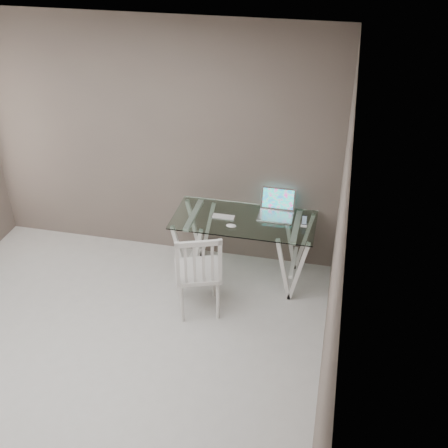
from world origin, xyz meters
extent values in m
plane|color=beige|center=(0.00, 0.00, 0.00)|extent=(4.50, 4.50, 0.00)
cube|color=white|center=(0.00, 0.00, 2.70)|extent=(4.00, 4.50, 0.02)
cube|color=#64574F|center=(0.00, 2.25, 1.35)|extent=(4.00, 0.02, 2.70)
cube|color=#64574F|center=(2.00, 0.00, 1.35)|extent=(0.02, 4.50, 2.70)
cube|color=silver|center=(1.04, 1.85, 0.74)|extent=(1.50, 0.70, 0.01)
cube|color=white|center=(0.49, 1.85, 0.36)|extent=(0.24, 0.62, 0.72)
cube|color=white|center=(1.59, 1.85, 0.36)|extent=(0.24, 0.62, 0.72)
cube|color=silver|center=(0.70, 1.22, 0.47)|extent=(0.57, 0.57, 0.04)
cylinder|color=silver|center=(0.59, 0.99, 0.23)|extent=(0.04, 0.04, 0.45)
cylinder|color=silver|center=(0.93, 1.11, 0.23)|extent=(0.04, 0.04, 0.45)
cylinder|color=silver|center=(0.47, 1.33, 0.23)|extent=(0.04, 0.04, 0.45)
cylinder|color=silver|center=(0.81, 1.45, 0.23)|extent=(0.04, 0.04, 0.45)
cube|color=silver|center=(0.77, 1.02, 0.72)|extent=(0.43, 0.18, 0.50)
cube|color=#B7B7BC|center=(1.36, 1.97, 0.75)|extent=(0.37, 0.25, 0.02)
cube|color=#19D899|center=(1.36, 2.13, 0.88)|extent=(0.37, 0.08, 0.24)
cube|color=silver|center=(0.82, 1.85, 0.75)|extent=(0.25, 0.11, 0.01)
ellipsoid|color=white|center=(0.94, 1.67, 0.76)|extent=(0.11, 0.06, 0.03)
cube|color=white|center=(1.67, 1.86, 0.75)|extent=(0.06, 0.06, 0.01)
cube|color=black|center=(1.67, 1.87, 0.81)|extent=(0.05, 0.03, 0.10)
camera|label=1|loc=(1.94, -3.10, 3.82)|focal=45.00mm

